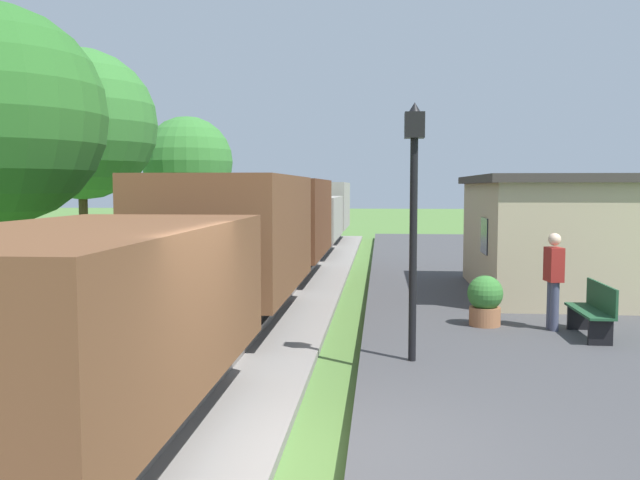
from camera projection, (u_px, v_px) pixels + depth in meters
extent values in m
plane|color=#517A38|center=(326.00, 478.00, 6.37)|extent=(160.00, 160.00, 0.00)
cube|color=gray|center=(83.00, 462.00, 6.58)|extent=(3.80, 60.00, 0.12)
cube|color=slate|center=(154.00, 452.00, 6.50)|extent=(0.07, 60.00, 0.14)
cube|color=slate|center=(13.00, 447.00, 6.63)|extent=(0.07, 60.00, 0.14)
cube|color=brown|center=(85.00, 307.00, 6.59)|extent=(2.50, 5.60, 1.60)
cube|color=black|center=(87.00, 372.00, 6.64)|extent=(2.10, 5.15, 0.50)
cylinder|color=black|center=(149.00, 352.00, 8.44)|extent=(1.56, 0.84, 0.84)
cylinder|color=black|center=(177.00, 315.00, 9.57)|extent=(0.20, 0.30, 0.20)
cube|color=brown|center=(232.00, 232.00, 13.12)|extent=(2.50, 5.60, 2.20)
cube|color=black|center=(233.00, 280.00, 13.19)|extent=(2.10, 5.15, 0.50)
cylinder|color=black|center=(251.00, 280.00, 14.99)|extent=(1.56, 0.84, 0.84)
cylinder|color=black|center=(210.00, 309.00, 11.43)|extent=(1.56, 0.84, 0.84)
cylinder|color=black|center=(260.00, 263.00, 16.12)|extent=(0.20, 0.30, 0.20)
cylinder|color=black|center=(191.00, 307.00, 10.26)|extent=(0.20, 0.30, 0.20)
cube|color=brown|center=(282.00, 217.00, 19.67)|extent=(2.50, 5.60, 2.20)
cube|color=black|center=(282.00, 249.00, 19.75)|extent=(2.10, 5.15, 0.50)
cylinder|color=black|center=(290.00, 252.00, 21.54)|extent=(1.56, 0.84, 0.84)
cylinder|color=black|center=(272.00, 265.00, 17.99)|extent=(1.56, 0.84, 0.84)
cylinder|color=black|center=(295.00, 241.00, 22.67)|extent=(0.20, 0.30, 0.20)
cylinder|color=black|center=(265.00, 260.00, 16.82)|extent=(0.20, 0.30, 0.20)
cube|color=gray|center=(307.00, 217.00, 26.25)|extent=(2.50, 5.60, 1.60)
cube|color=black|center=(307.00, 234.00, 26.30)|extent=(2.10, 5.15, 0.50)
cylinder|color=black|center=(312.00, 237.00, 28.10)|extent=(1.56, 0.84, 0.84)
cylinder|color=black|center=(301.00, 244.00, 24.54)|extent=(1.56, 0.84, 0.84)
cylinder|color=black|center=(314.00, 229.00, 29.23)|extent=(0.20, 0.30, 0.20)
cylinder|color=black|center=(298.00, 240.00, 23.37)|extent=(0.20, 0.30, 0.20)
cube|color=gray|center=(322.00, 205.00, 32.77)|extent=(2.50, 5.60, 2.20)
cube|color=black|center=(322.00, 224.00, 32.85)|extent=(2.10, 5.15, 0.50)
cylinder|color=black|center=(325.00, 227.00, 34.65)|extent=(1.56, 0.84, 0.84)
cylinder|color=black|center=(318.00, 232.00, 31.09)|extent=(1.56, 0.84, 0.84)
cylinder|color=black|center=(327.00, 221.00, 35.78)|extent=(0.20, 0.30, 0.20)
cylinder|color=black|center=(316.00, 228.00, 29.92)|extent=(0.20, 0.30, 0.20)
cube|color=tan|center=(546.00, 238.00, 15.83)|extent=(3.20, 5.50, 2.60)
cube|color=#3D3833|center=(548.00, 179.00, 15.72)|extent=(3.50, 5.80, 0.18)
cube|color=black|center=(484.00, 236.00, 14.87)|extent=(0.03, 0.90, 0.80)
cube|color=#1E4C2D|center=(589.00, 311.00, 11.19)|extent=(0.42, 1.50, 0.04)
cube|color=#1E4C2D|center=(601.00, 297.00, 11.16)|extent=(0.04, 1.50, 0.45)
cube|color=black|center=(600.00, 332.00, 10.62)|extent=(0.38, 0.06, 0.42)
cube|color=black|center=(578.00, 318.00, 11.81)|extent=(0.38, 0.06, 0.42)
cylinder|color=#474C66|center=(555.00, 306.00, 11.69)|extent=(0.15, 0.15, 0.86)
cylinder|color=#474C66|center=(551.00, 305.00, 11.85)|extent=(0.15, 0.15, 0.86)
cube|color=maroon|center=(554.00, 264.00, 11.71)|extent=(0.29, 0.41, 0.60)
sphere|color=beige|center=(555.00, 239.00, 11.68)|extent=(0.22, 0.22, 0.22)
cylinder|color=#9E6642|center=(485.00, 316.00, 12.15)|extent=(0.56, 0.56, 0.34)
sphere|color=#387A33|center=(485.00, 293.00, 12.12)|extent=(0.64, 0.64, 0.64)
cylinder|color=black|center=(413.00, 251.00, 9.58)|extent=(0.11, 0.11, 3.20)
cube|color=black|center=(414.00, 125.00, 9.44)|extent=(0.28, 0.28, 0.36)
sphere|color=#F2E5BF|center=(414.00, 125.00, 9.44)|extent=(0.20, 0.20, 0.20)
cone|color=black|center=(415.00, 108.00, 9.42)|extent=(0.20, 0.20, 0.16)
cylinder|color=#4C3823|center=(1.00, 261.00, 13.42)|extent=(0.28, 0.28, 2.55)
cylinder|color=#4C3823|center=(84.00, 227.00, 21.41)|extent=(0.28, 0.28, 2.95)
sphere|color=#387A33|center=(81.00, 124.00, 21.15)|extent=(4.75, 4.75, 4.75)
cylinder|color=#4C3823|center=(189.00, 225.00, 27.37)|extent=(0.28, 0.28, 2.42)
sphere|color=#387A33|center=(188.00, 162.00, 27.16)|extent=(3.64, 3.64, 3.64)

